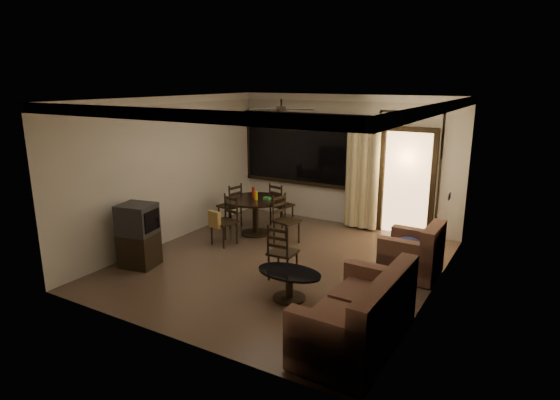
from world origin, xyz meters
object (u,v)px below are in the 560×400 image
Objects in this scene: sofa at (361,319)px; armchair at (414,255)px; dining_table at (255,206)px; dining_chair_west at (230,213)px; dining_chair_south at (224,229)px; tv_cabinet at (138,235)px; dining_chair_east at (286,229)px; coffee_table at (289,281)px; dining_chair_north at (281,213)px; side_chair at (282,262)px.

sofa reaches higher than armchair.
armchair is at bearing -7.97° from dining_table.
dining_chair_west is 1.00× the size of dining_chair_south.
dining_chair_south is 1.71m from tv_cabinet.
dining_chair_east is 2.39m from coffee_table.
dining_table is 1.26× the size of dining_chair_north.
sofa is (2.57, -2.74, 0.09)m from dining_chair_east.
dining_chair_north is 4.90m from sofa.
tv_cabinet reaches higher than dining_table.
sofa is (3.57, -2.08, 0.07)m from dining_chair_south.
dining_table reaches higher than side_chair.
sofa is at bearing 143.09° from dining_chair_north.
dining_table reaches higher than dining_chair_south.
armchair is 2.21m from coffee_table.
dining_chair_west and dining_chair_south have the same top height.
dining_table reaches higher than dining_chair_west.
coffee_table is at bearing -126.35° from armchair.
dining_chair_south is 0.97× the size of coffee_table.
dining_chair_south is (0.59, -1.01, 0.02)m from dining_chair_west.
dining_chair_south is (-0.99, -0.67, 0.02)m from dining_chair_east.
dining_chair_north is 3.54m from coffee_table.
dining_chair_west reaches higher than armchair.
dining_chair_east is at bearing 89.60° from dining_chair_west.
dining_chair_south is 4.13m from sofa.
sofa reaches higher than dining_chair_west.
dining_chair_south is at bearing -101.96° from dining_table.
dining_chair_west is 1.62m from dining_chair_east.
armchair is at bearing -149.65° from side_chair.
tv_cabinet reaches higher than armchair.
sofa reaches higher than side_chair.
coffee_table is at bearing -47.47° from dining_table.
dining_chair_south is 0.53× the size of sofa.
side_chair is (1.44, -2.43, -0.01)m from dining_chair_north.
dining_chair_south is at bearing 57.51° from tv_cabinet.
dining_chair_east is at bearing 134.60° from sofa.
side_chair is at bearing 146.32° from sofa.
dining_chair_north is at bearing -62.61° from side_chair.
dining_chair_north is (0.16, 0.77, -0.31)m from dining_table.
dining_table is 4.48m from sofa.
tv_cabinet reaches higher than dining_chair_east.
sofa is at bearing -40.70° from dining_table.
armchair is (2.56, -0.30, 0.08)m from dining_chair_east.
tv_cabinet is 1.24× the size of armchair.
armchair is 2.14m from side_chair.
sofa is 2.03× the size of armchair.
sofa is (3.23, -3.69, 0.09)m from dining_chair_north.
armchair is (-0.01, 2.44, -0.02)m from sofa.
dining_chair_north is (0.92, 0.60, 0.00)m from dining_chair_west.
side_chair is at bearing -145.49° from armchair.
dining_chair_north is (0.34, 1.61, -0.02)m from dining_chair_south.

